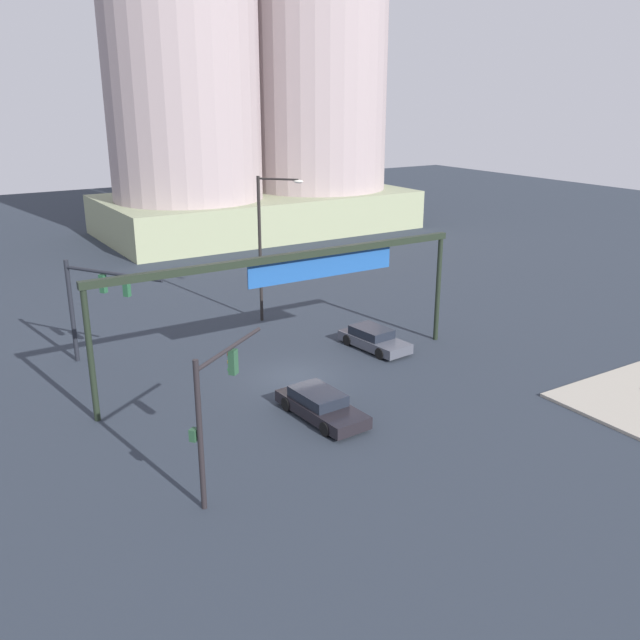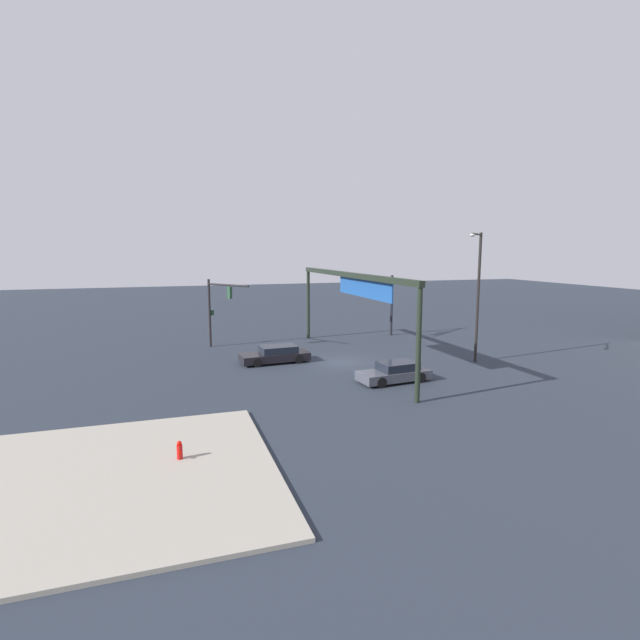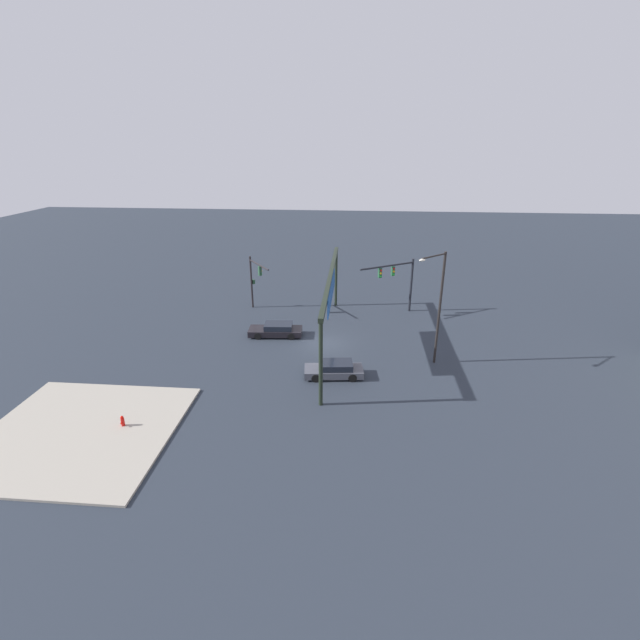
# 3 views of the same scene
# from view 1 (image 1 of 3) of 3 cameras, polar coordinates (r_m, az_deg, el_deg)

# --- Properties ---
(ground_plane) EXTENTS (161.29, 161.29, 0.00)m
(ground_plane) POSITION_cam_1_polar(r_m,az_deg,el_deg) (35.48, -2.08, -4.79)
(ground_plane) COLOR #262D38
(traffic_signal_near_corner) EXTENTS (3.51, 5.53, 5.68)m
(traffic_signal_near_corner) POSITION_cam_1_polar(r_m,az_deg,el_deg) (37.52, -18.38, 2.02)
(traffic_signal_near_corner) COLOR black
(traffic_signal_near_corner) RESTS_ON ground
(traffic_signal_opposite_side) EXTENTS (4.07, 2.80, 5.64)m
(traffic_signal_opposite_side) POSITION_cam_1_polar(r_m,az_deg,el_deg) (24.35, -8.90, -6.67)
(traffic_signal_opposite_side) COLOR black
(traffic_signal_opposite_side) RESTS_ON ground
(streetlamp_curved_arm) EXTENTS (2.13, 2.33, 9.22)m
(streetlamp_curved_arm) POSITION_cam_1_polar(r_m,az_deg,el_deg) (42.90, -4.65, 6.73)
(streetlamp_curved_arm) COLOR black
(streetlamp_curved_arm) RESTS_ON ground
(overhead_sign_gantry) EXTENTS (20.37, 0.43, 6.45)m
(overhead_sign_gantry) POSITION_cam_1_polar(r_m,az_deg,el_deg) (34.42, -1.96, 4.03)
(overhead_sign_gantry) COLOR black
(overhead_sign_gantry) RESTS_ON ground
(sedan_car_approaching) EXTENTS (2.24, 4.63, 1.21)m
(sedan_car_approaching) POSITION_cam_1_polar(r_m,az_deg,el_deg) (39.30, 4.50, -1.59)
(sedan_car_approaching) COLOR #444751
(sedan_car_approaching) RESTS_ON ground
(sedan_car_waiting_far) EXTENTS (2.22, 5.00, 1.21)m
(sedan_car_waiting_far) POSITION_cam_1_polar(r_m,az_deg,el_deg) (31.07, 0.04, -7.12)
(sedan_car_waiting_far) COLOR black
(sedan_car_waiting_far) RESTS_ON ground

